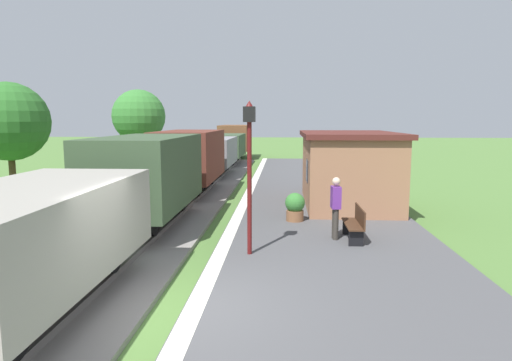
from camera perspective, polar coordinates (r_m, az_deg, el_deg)
ground_plane at (r=8.42m, az=-10.53°, el=-17.01°), size 160.00×160.00×0.00m
platform_slab at (r=8.25m, az=12.59°, el=-16.68°), size 6.00×60.00×0.25m
platform_edge_stripe at (r=8.24m, az=-7.77°, el=-15.61°), size 0.36×60.00×0.01m
track_ballast at (r=9.25m, az=-25.64°, el=-14.95°), size 3.80×60.00×0.12m
rail_near at (r=8.89m, az=-21.49°, el=-14.75°), size 0.07×60.00×0.14m
rail_far at (r=9.56m, az=-29.57°, el=-13.62°), size 0.07×60.00×0.14m
freight_train at (r=24.36m, az=-6.76°, el=3.13°), size 2.50×39.20×2.72m
station_hut at (r=17.52m, az=11.59°, el=1.54°), size 3.50×5.80×2.78m
bench_near_hut at (r=12.50m, az=12.53°, el=-5.31°), size 0.42×1.50×0.91m
person_waiting at (r=12.42m, az=10.09°, el=-3.15°), size 0.26×0.40×1.71m
potted_planter at (r=14.54m, az=4.98°, el=-3.30°), size 0.64×0.64×0.92m
lamp_post_near at (r=10.64m, az=-0.84°, el=3.95°), size 0.28×0.28×3.70m
tree_trackside_far at (r=22.27m, az=-28.92°, el=6.56°), size 3.41×3.41×5.12m
tree_field_left at (r=25.50m, az=-14.69°, el=7.88°), size 2.87×2.87×5.12m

